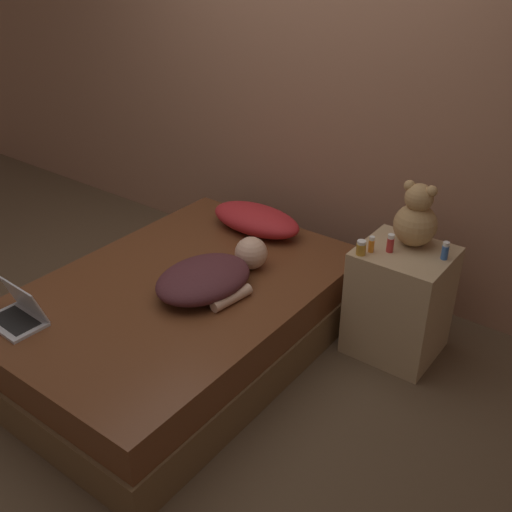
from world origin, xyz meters
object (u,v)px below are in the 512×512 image
(person_lying, at_px, (212,275))
(bottle_red, at_px, (390,243))
(bottle_amber, at_px, (361,248))
(teddy_bear, at_px, (416,218))
(laptop, at_px, (19,313))
(bottle_orange, at_px, (371,244))
(pillow, at_px, (256,219))
(bottle_blue, at_px, (445,251))

(person_lying, relative_size, bottle_red, 7.40)
(bottle_amber, bearing_deg, teddy_bear, 57.84)
(person_lying, xyz_separation_m, laptop, (-0.55, -0.80, -0.03))
(bottle_orange, bearing_deg, bottle_amber, -116.42)
(laptop, xyz_separation_m, teddy_bear, (1.35, 1.52, 0.32))
(person_lying, distance_m, laptop, 0.97)
(laptop, bearing_deg, bottle_amber, 49.35)
(pillow, bearing_deg, bottle_amber, -14.91)
(bottle_amber, bearing_deg, pillow, 165.09)
(bottle_amber, bearing_deg, laptop, -133.30)
(bottle_orange, relative_size, bottle_red, 0.88)
(teddy_bear, relative_size, bottle_red, 3.49)
(laptop, height_order, bottle_blue, bottle_blue)
(pillow, distance_m, bottle_red, 0.97)
(laptop, xyz_separation_m, bottle_amber, (1.18, 1.25, 0.20))
(laptop, relative_size, bottle_orange, 3.44)
(pillow, distance_m, person_lying, 0.71)
(teddy_bear, relative_size, bottle_orange, 3.98)
(person_lying, bearing_deg, bottle_blue, 41.68)
(pillow, relative_size, teddy_bear, 1.77)
(person_lying, relative_size, bottle_blue, 7.74)
(pillow, relative_size, person_lying, 0.84)
(person_lying, distance_m, bottle_red, 0.95)
(laptop, bearing_deg, pillow, 79.81)
(laptop, height_order, bottle_amber, bottle_amber)
(person_lying, distance_m, bottle_amber, 0.79)
(pillow, distance_m, teddy_bear, 1.05)
(bottle_orange, distance_m, bottle_red, 0.10)
(bottle_red, xyz_separation_m, bottle_amber, (-0.11, -0.12, -0.01))
(pillow, height_order, bottle_amber, bottle_amber)
(laptop, xyz_separation_m, bottle_red, (1.28, 1.37, 0.21))
(pillow, xyz_separation_m, bottle_blue, (1.20, -0.01, 0.18))
(bottle_blue, bearing_deg, pillow, 179.48)
(laptop, distance_m, bottle_blue, 2.13)
(teddy_bear, height_order, bottle_blue, teddy_bear)
(bottle_red, distance_m, bottle_amber, 0.16)
(person_lying, height_order, laptop, laptop)
(laptop, relative_size, bottle_red, 3.02)
(person_lying, distance_m, teddy_bear, 1.11)
(pillow, bearing_deg, bottle_orange, -10.85)
(bottle_amber, bearing_deg, bottle_orange, 63.58)
(bottle_blue, bearing_deg, bottle_red, -159.26)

